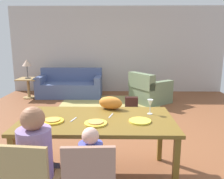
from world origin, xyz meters
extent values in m
cube|color=brown|center=(0.00, 0.49, -0.01)|extent=(6.80, 6.19, 0.02)
cube|color=#BBB1AA|center=(0.00, 3.64, 1.35)|extent=(6.80, 0.10, 2.70)
cube|color=brown|center=(-0.26, -1.28, 0.74)|extent=(1.79, 0.97, 0.04)
cube|color=brown|center=(-1.10, -1.70, 0.36)|extent=(0.06, 0.06, 0.72)
cube|color=brown|center=(0.58, -1.70, 0.36)|extent=(0.06, 0.06, 0.72)
cube|color=brown|center=(-1.10, -0.86, 0.36)|extent=(0.06, 0.06, 0.72)
cube|color=brown|center=(0.58, -0.86, 0.36)|extent=(0.06, 0.06, 0.72)
cylinder|color=yellow|center=(-0.75, -1.40, 0.77)|extent=(0.25, 0.25, 0.02)
cylinder|color=gold|center=(-0.75, -1.40, 0.78)|extent=(0.17, 0.17, 0.01)
cylinder|color=yellow|center=(-0.26, -1.46, 0.77)|extent=(0.25, 0.25, 0.02)
cylinder|color=tan|center=(-0.26, -1.46, 0.78)|extent=(0.17, 0.17, 0.01)
cylinder|color=yellow|center=(0.23, -1.38, 0.77)|extent=(0.25, 0.25, 0.02)
cylinder|color=silver|center=(0.39, -1.10, 0.76)|extent=(0.06, 0.06, 0.01)
cylinder|color=silver|center=(0.39, -1.10, 0.81)|extent=(0.01, 0.01, 0.09)
cone|color=silver|center=(0.39, -1.10, 0.90)|extent=(0.07, 0.07, 0.09)
cube|color=silver|center=(-0.53, -1.33, 0.76)|extent=(0.06, 0.15, 0.01)
cube|color=silver|center=(-0.10, -1.18, 0.76)|extent=(0.06, 0.17, 0.01)
cube|color=#A98750|center=(-0.77, -2.23, 0.66)|extent=(0.42, 0.08, 0.42)
cylinder|color=#8F74AC|center=(-0.75, -1.98, 0.68)|extent=(0.30, 0.30, 0.46)
sphere|color=#A26848|center=(-0.75, -1.98, 1.00)|extent=(0.21, 0.21, 0.21)
cube|color=#A57560|center=(-0.25, -2.23, 0.66)|extent=(0.42, 0.06, 0.42)
cylinder|color=#484EAE|center=(-0.26, -1.98, 0.62)|extent=(0.22, 0.22, 0.33)
sphere|color=beige|center=(-0.26, -1.98, 0.85)|extent=(0.15, 0.15, 0.15)
ellipsoid|color=orange|center=(-0.11, -0.90, 0.84)|extent=(0.35, 0.25, 0.17)
cube|color=tan|center=(-0.20, 2.05, 0.00)|extent=(2.60, 1.80, 0.01)
cube|color=#4A5986|center=(-1.41, 2.85, 0.21)|extent=(1.87, 0.84, 0.42)
cube|color=#4A5986|center=(-1.41, 3.19, 0.62)|extent=(1.87, 0.20, 0.40)
cube|color=#4A5986|center=(-2.26, 2.85, 0.52)|extent=(0.18, 0.84, 0.20)
cube|color=#4A5986|center=(-0.56, 2.85, 0.52)|extent=(0.18, 0.84, 0.20)
cube|color=#687958|center=(0.90, 2.25, 0.21)|extent=(1.17, 1.18, 0.42)
cube|color=#687958|center=(0.62, 2.06, 0.62)|extent=(0.64, 0.82, 0.40)
cube|color=#687958|center=(1.09, 1.97, 0.52)|extent=(0.80, 0.62, 0.20)
cube|color=#687958|center=(0.72, 2.52, 0.52)|extent=(0.80, 0.62, 0.20)
cube|color=#A4824D|center=(-2.58, 2.65, 0.56)|extent=(0.56, 0.56, 0.03)
cylinder|color=#A4824D|center=(-2.58, 2.65, 0.27)|extent=(0.08, 0.08, 0.55)
cylinder|color=#A4824D|center=(-2.58, 2.65, 0.01)|extent=(0.36, 0.36, 0.03)
cylinder|color=#454143|center=(-2.58, 2.65, 0.59)|extent=(0.16, 0.16, 0.02)
cylinder|color=#454143|center=(-2.58, 2.65, 0.77)|extent=(0.02, 0.02, 0.34)
cone|color=#D3AE93|center=(-2.58, 2.65, 1.03)|extent=(0.26, 0.26, 0.18)
cube|color=black|center=(0.35, 1.75, 0.13)|extent=(0.32, 0.16, 0.26)
camera|label=1|loc=(-0.04, -3.83, 1.66)|focal=36.75mm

